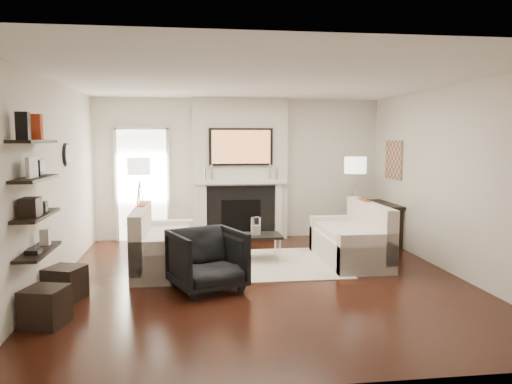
{
  "coord_description": "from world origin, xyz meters",
  "views": [
    {
      "loc": [
        -0.97,
        -6.62,
        1.93
      ],
      "look_at": [
        0.0,
        0.6,
        1.15
      ],
      "focal_mm": 35.0,
      "sensor_mm": 36.0,
      "label": 1
    }
  ],
  "objects": [
    {
      "name": "room_envelope",
      "position": [
        0.0,
        0.0,
        1.35
      ],
      "size": [
        6.0,
        6.0,
        6.0
      ],
      "color": "black",
      "rests_on": "ground"
    },
    {
      "name": "chimney_breast",
      "position": [
        0.0,
        2.88,
        1.35
      ],
      "size": [
        1.8,
        0.25,
        2.7
      ],
      "primitive_type": "cube",
      "color": "silver",
      "rests_on": "floor"
    },
    {
      "name": "fireplace_surround",
      "position": [
        0.0,
        2.74,
        0.52
      ],
      "size": [
        1.3,
        0.02,
        1.04
      ],
      "primitive_type": "cube",
      "color": "black",
      "rests_on": "floor"
    },
    {
      "name": "firebox",
      "position": [
        0.0,
        2.73,
        0.45
      ],
      "size": [
        0.75,
        0.02,
        0.65
      ],
      "primitive_type": "cube",
      "color": "black",
      "rests_on": "floor"
    },
    {
      "name": "mantel_pilaster_l",
      "position": [
        -0.72,
        2.71,
        0.55
      ],
      "size": [
        0.12,
        0.08,
        1.1
      ],
      "primitive_type": "cube",
      "color": "white",
      "rests_on": "floor"
    },
    {
      "name": "mantel_pilaster_r",
      "position": [
        0.72,
        2.71,
        0.55
      ],
      "size": [
        0.12,
        0.08,
        1.1
      ],
      "primitive_type": "cube",
      "color": "white",
      "rests_on": "floor"
    },
    {
      "name": "mantel_shelf",
      "position": [
        0.0,
        2.69,
        1.12
      ],
      "size": [
        1.7,
        0.18,
        0.07
      ],
      "primitive_type": "cube",
      "color": "white",
      "rests_on": "chimney_breast"
    },
    {
      "name": "tv_body",
      "position": [
        0.0,
        2.71,
        1.78
      ],
      "size": [
        1.2,
        0.06,
        0.7
      ],
      "primitive_type": "cube",
      "color": "black",
      "rests_on": "chimney_breast"
    },
    {
      "name": "tv_screen",
      "position": [
        0.0,
        2.68,
        1.78
      ],
      "size": [
        1.1,
        0.0,
        0.62
      ],
      "primitive_type": "cube",
      "color": "#BF723F",
      "rests_on": "tv_body"
    },
    {
      "name": "candlestick_l_tall",
      "position": [
        -0.55,
        2.7,
        1.3
      ],
      "size": [
        0.04,
        0.04,
        0.3
      ],
      "primitive_type": "cylinder",
      "color": "silver",
      "rests_on": "mantel_shelf"
    },
    {
      "name": "candlestick_l_short",
      "position": [
        -0.68,
        2.7,
        1.27
      ],
      "size": [
        0.04,
        0.04,
        0.24
      ],
      "primitive_type": "cylinder",
      "color": "silver",
      "rests_on": "mantel_shelf"
    },
    {
      "name": "candlestick_r_tall",
      "position": [
        0.55,
        2.7,
        1.3
      ],
      "size": [
        0.04,
        0.04,
        0.3
      ],
      "primitive_type": "cylinder",
      "color": "silver",
      "rests_on": "mantel_shelf"
    },
    {
      "name": "candlestick_r_short",
      "position": [
        0.68,
        2.7,
        1.27
      ],
      "size": [
        0.04,
        0.04,
        0.24
      ],
      "primitive_type": "cylinder",
      "color": "silver",
      "rests_on": "mantel_shelf"
    },
    {
      "name": "hallway_panel",
      "position": [
        -1.85,
        2.98,
        1.05
      ],
      "size": [
        0.9,
        0.02,
        2.1
      ],
      "primitive_type": "cube",
      "color": "white",
      "rests_on": "floor"
    },
    {
      "name": "door_trim_l",
      "position": [
        -2.33,
        2.96,
        1.05
      ],
      "size": [
        0.06,
        0.06,
        2.16
      ],
      "primitive_type": "cube",
      "color": "white",
      "rests_on": "floor"
    },
    {
      "name": "door_trim_r",
      "position": [
        -1.37,
        2.96,
        1.05
      ],
      "size": [
        0.06,
        0.06,
        2.16
      ],
      "primitive_type": "cube",
      "color": "white",
      "rests_on": "floor"
    },
    {
      "name": "door_trim_top",
      "position": [
        -1.85,
        2.96,
        2.13
      ],
      "size": [
        1.02,
        0.06,
        0.06
      ],
      "primitive_type": "cube",
      "color": "white",
      "rests_on": "wall_back"
    },
    {
      "name": "rug",
      "position": [
        0.02,
        0.84,
        0.01
      ],
      "size": [
        2.6,
        2.0,
        0.01
      ],
      "primitive_type": "cube",
      "color": "beige",
      "rests_on": "floor"
    },
    {
      "name": "loveseat_left_base",
      "position": [
        -1.35,
        0.75,
        0.21
      ],
      "size": [
        0.85,
        1.8,
        0.42
      ],
      "primitive_type": "cube",
      "color": "silver",
      "rests_on": "floor"
    },
    {
      "name": "loveseat_left_back",
      "position": [
        -1.68,
        0.75,
        0.53
      ],
      "size": [
        0.18,
        1.8,
        0.8
      ],
      "primitive_type": "cube",
      "color": "silver",
      "rests_on": "floor"
    },
    {
      "name": "loveseat_left_arm_n",
      "position": [
        -1.35,
        -0.06,
        0.3
      ],
      "size": [
        0.85,
        0.18,
        0.6
      ],
      "primitive_type": "cube",
      "color": "silver",
      "rests_on": "floor"
    },
    {
      "name": "loveseat_left_arm_s",
      "position": [
        -1.35,
        1.56,
        0.3
      ],
      "size": [
        0.85,
        0.18,
        0.6
      ],
      "primitive_type": "cube",
      "color": "silver",
      "rests_on": "floor"
    },
    {
      "name": "loveseat_left_cushion",
      "position": [
        -1.3,
        0.75,
        0.47
      ],
      "size": [
        0.63,
        1.44,
        0.1
      ],
      "primitive_type": "cube",
      "color": "silver",
      "rests_on": "loveseat_left_base"
    },
    {
      "name": "pillow_left_orange",
      "position": [
        -1.68,
        1.05,
        0.73
      ],
      "size": [
        0.1,
        0.42,
        0.42
      ],
      "primitive_type": "cube",
      "color": "#B93516",
      "rests_on": "loveseat_left_cushion"
    },
    {
      "name": "pillow_left_charcoal",
      "position": [
        -1.68,
        0.45,
        0.72
      ],
      "size": [
        0.1,
        0.4,
        0.4
      ],
      "primitive_type": "cube",
      "color": "black",
      "rests_on": "loveseat_left_cushion"
    },
    {
      "name": "loveseat_right_base",
      "position": [
        1.52,
        0.84,
        0.21
      ],
      "size": [
        0.85,
        1.8,
        0.42
      ],
      "primitive_type": "cube",
      "color": "silver",
      "rests_on": "floor"
    },
    {
      "name": "loveseat_right_back",
      "position": [
        1.85,
        0.84,
        0.53
      ],
      "size": [
        0.18,
        1.8,
        0.8
      ],
      "primitive_type": "cube",
      "color": "silver",
      "rests_on": "floor"
    },
    {
      "name": "loveseat_right_arm_n",
      "position": [
        1.52,
        0.03,
        0.3
      ],
      "size": [
        0.85,
        0.18,
        0.6
      ],
      "primitive_type": "cube",
      "color": "silver",
      "rests_on": "floor"
    },
    {
      "name": "loveseat_right_arm_s",
      "position": [
        1.52,
        1.65,
        0.3
      ],
      "size": [
        0.85,
        0.18,
        0.6
      ],
      "primitive_type": "cube",
      "color": "silver",
      "rests_on": "floor"
    },
    {
      "name": "loveseat_right_cushion",
      "position": [
        1.47,
        0.84,
        0.47
      ],
      "size": [
        0.63,
        1.44,
        0.1
      ],
      "primitive_type": "cube",
      "color": "silver",
      "rests_on": "loveseat_right_base"
    },
    {
      "name": "pillow_right_orange",
      "position": [
        1.85,
        1.14,
        0.73
      ],
      "size": [
        0.1,
        0.42,
        0.42
      ],
      "primitive_type": "cube",
      "color": "#B93516",
      "rests_on": "loveseat_right_cushion"
    },
    {
      "name": "pillow_right_charcoal",
      "position": [
        1.85,
        0.54,
        0.72
      ],
      "size": [
        0.1,
        0.4,
        0.4
      ],
      "primitive_type": "cube",
      "color": "black",
      "rests_on": "loveseat_right_cushion"
    },
    {
      "name": "coffee_table",
      "position": [
        -0.09,
        1.08,
        0.4
      ],
      "size": [
        1.1,
        0.55,
        0.04
      ],
      "primitive_type": "cube",
      "color": "black",
      "rests_on": "floor"
    },
    {
      "name": "coffee_leg_nw",
      "position": [
        -0.59,
        0.86,
        0.19
      ],
      "size": [
        0.02,
        0.02,
        0.38
      ],
      "primitive_type": "cylinder",
      "color": "silver",
      "rests_on": "floor"
    },
    {
      "name": "coffee_leg_ne",
      "position": [
        0.41,
        0.86,
        0.19
      ],
      "size": [
        0.02,
        0.02,
        0.38
      ],
      "primitive_type": "cylinder",
      "color": "silver",
      "rests_on": "floor"
    },
    {
      "name": "coffee_leg_sw",
      "position": [
        -0.59,
        1.3,
        0.19
      ],
      "size": [
        0.02,
        0.02,
        0.38
      ],
      "primitive_type": "cylinder",
      "color": "silver",
      "rests_on": "floor"
    },
    {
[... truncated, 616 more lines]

